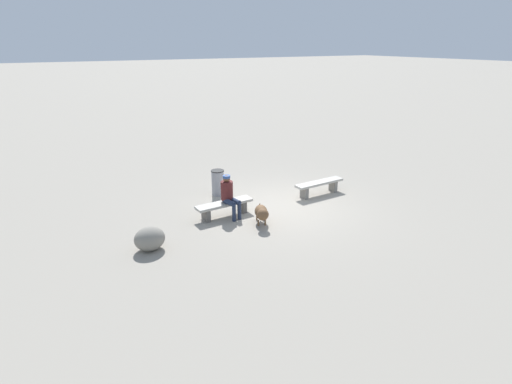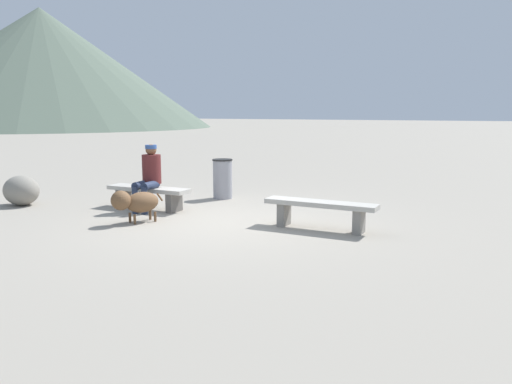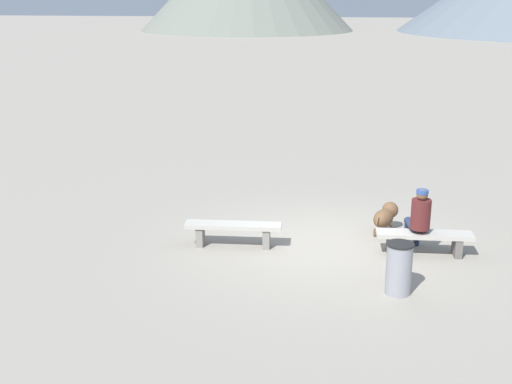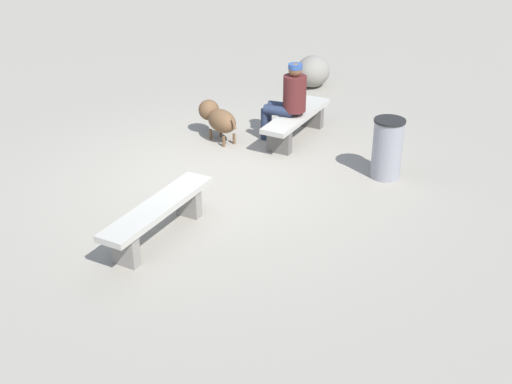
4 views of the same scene
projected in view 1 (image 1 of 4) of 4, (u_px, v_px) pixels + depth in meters
name	position (u px, v px, depth m)	size (l,w,h in m)	color
ground	(280.00, 208.00, 12.66)	(210.00, 210.00, 0.06)	gray
bench_left	(319.00, 185.00, 13.57)	(1.84, 0.44, 0.46)	gray
bench_right	(224.00, 206.00, 11.89)	(1.76, 0.48, 0.43)	#605B56
seated_person	(229.00, 193.00, 11.73)	(0.43, 0.70, 1.25)	#511E1E
dog	(262.00, 213.00, 11.31)	(0.59, 0.88, 0.58)	brown
trash_bin	(218.00, 182.00, 13.52)	(0.43, 0.43, 0.86)	gray
boulder	(150.00, 239.00, 9.96)	(0.63, 0.76, 0.60)	gray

